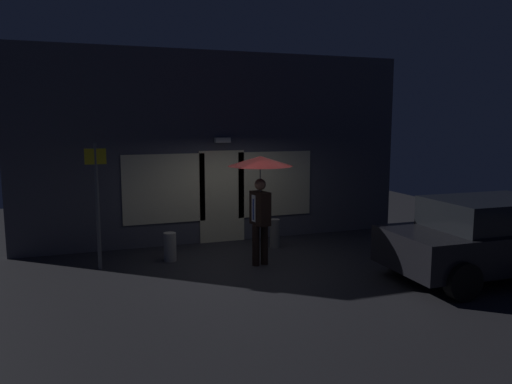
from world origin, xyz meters
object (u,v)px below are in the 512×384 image
object	(u,v)px
street_sign_post	(97,199)
sidewalk_bollard	(275,233)
person_with_umbrella	(260,177)
sidewalk_bollard_2	(170,247)
parked_car	(490,237)

from	to	relation	value
street_sign_post	sidewalk_bollard	size ratio (longest dim) A/B	3.76
person_with_umbrella	street_sign_post	distance (m)	3.19
sidewalk_bollard_2	person_with_umbrella	bearing A→B (deg)	-28.32
person_with_umbrella	street_sign_post	bearing A→B (deg)	65.24
person_with_umbrella	sidewalk_bollard_2	distance (m)	2.42
person_with_umbrella	street_sign_post	xyz separation A→B (m)	(-3.07, 0.77, -0.40)
person_with_umbrella	parked_car	xyz separation A→B (m)	(3.76, -2.16, -1.05)
parked_car	sidewalk_bollard_2	xyz separation A→B (m)	(-5.42, 3.06, -0.45)
street_sign_post	sidewalk_bollard_2	world-z (taller)	street_sign_post
sidewalk_bollard	street_sign_post	bearing A→B (deg)	-173.55
street_sign_post	sidewalk_bollard	world-z (taller)	street_sign_post
person_with_umbrella	sidewalk_bollard	distance (m)	2.07
parked_car	sidewalk_bollard_2	world-z (taller)	parked_car
person_with_umbrella	sidewalk_bollard	world-z (taller)	person_with_umbrella
person_with_umbrella	sidewalk_bollard	xyz separation A→B (m)	(0.81, 1.21, -1.47)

